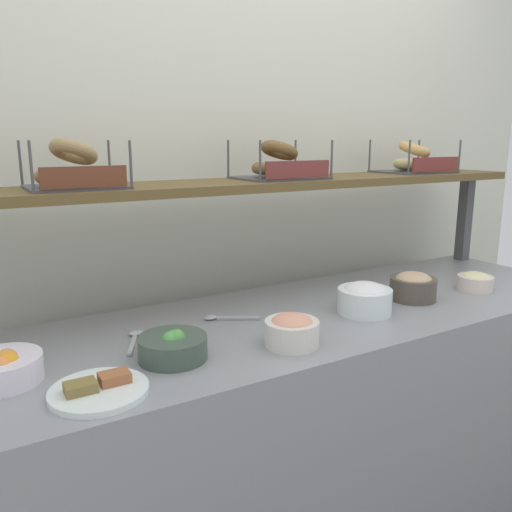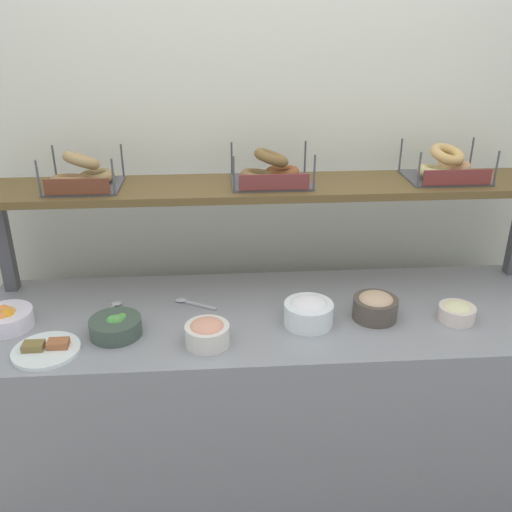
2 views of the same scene
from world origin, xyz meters
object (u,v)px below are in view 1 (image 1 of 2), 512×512
(bagel_basket_cinnamon_raisin, at_px, (279,166))
(bagel_basket_sesame, at_px, (414,162))
(serving_spoon_near_plate, at_px, (223,318))
(bowl_cream_cheese, at_px, (365,298))
(bowl_fruit_salad, at_px, (2,368))
(bowl_potato_salad, at_px, (475,281))
(bagel_basket_everything, at_px, (75,172))
(bowl_hummus, at_px, (413,286))
(bowl_lox_spread, at_px, (292,330))
(serving_spoon_by_edge, at_px, (134,338))
(bowl_veggie_mix, at_px, (173,346))
(serving_plate_white, at_px, (99,389))

(bagel_basket_cinnamon_raisin, distance_m, bagel_basket_sesame, 0.71)
(serving_spoon_near_plate, bearing_deg, bagel_basket_cinnamon_raisin, 29.05)
(bowl_cream_cheese, bearing_deg, bowl_fruit_salad, 177.14)
(bowl_potato_salad, relative_size, bagel_basket_everything, 0.48)
(serving_spoon_near_plate, bearing_deg, bagel_basket_sesame, 10.70)
(bagel_basket_everything, bearing_deg, bowl_cream_cheese, -23.41)
(bowl_hummus, bearing_deg, bowl_lox_spread, -168.05)
(bagel_basket_sesame, bearing_deg, serving_spoon_by_edge, -170.56)
(bowl_cream_cheese, relative_size, bagel_basket_cinnamon_raisin, 0.58)
(bowl_hummus, xyz_separation_m, serving_spoon_by_edge, (-1.00, 0.13, -0.04))
(bowl_hummus, height_order, bagel_basket_sesame, bagel_basket_sesame)
(bowl_cream_cheese, bearing_deg, serving_spoon_near_plate, 157.79)
(bowl_cream_cheese, relative_size, bagel_basket_everything, 0.65)
(bagel_basket_cinnamon_raisin, bearing_deg, bowl_cream_cheese, -73.48)
(bowl_cream_cheese, height_order, serving_spoon_by_edge, bowl_cream_cheese)
(bagel_basket_cinnamon_raisin, bearing_deg, bowl_hummus, -43.18)
(bowl_potato_salad, bearing_deg, serving_spoon_by_edge, 172.67)
(bowl_hummus, xyz_separation_m, bagel_basket_cinnamon_raisin, (-0.36, 0.34, 0.43))
(bowl_cream_cheese, bearing_deg, serving_spoon_by_edge, 168.31)
(serving_spoon_near_plate, height_order, bagel_basket_everything, bagel_basket_everything)
(serving_spoon_by_edge, xyz_separation_m, bagel_basket_everything, (-0.09, 0.21, 0.47))
(bowl_hummus, xyz_separation_m, bowl_veggie_mix, (-0.95, -0.05, -0.02))
(serving_spoon_near_plate, bearing_deg, bowl_veggie_mix, -140.94)
(bowl_veggie_mix, distance_m, serving_spoon_near_plate, 0.33)
(bowl_potato_salad, bearing_deg, serving_plate_white, -175.79)
(bowl_hummus, bearing_deg, serving_spoon_near_plate, 167.39)
(bowl_hummus, bearing_deg, serving_spoon_by_edge, 172.62)
(bagel_basket_sesame, bearing_deg, bowl_potato_salad, -96.66)
(serving_spoon_near_plate, relative_size, bagel_basket_everything, 0.59)
(bowl_lox_spread, distance_m, bowl_veggie_mix, 0.34)
(bagel_basket_sesame, bearing_deg, bagel_basket_cinnamon_raisin, -179.05)
(bowl_cream_cheese, relative_size, serving_spoon_by_edge, 1.10)
(bowl_fruit_salad, relative_size, serving_spoon_near_plate, 1.15)
(bagel_basket_everything, bearing_deg, bowl_veggie_mix, -70.04)
(serving_plate_white, bearing_deg, bowl_lox_spread, 1.44)
(serving_plate_white, distance_m, serving_spoon_by_edge, 0.32)
(bowl_lox_spread, relative_size, serving_plate_white, 0.68)
(bowl_lox_spread, bearing_deg, bagel_basket_everything, 134.76)
(bagel_basket_cinnamon_raisin, xyz_separation_m, bagel_basket_sesame, (0.71, 0.01, 0.00))
(bowl_cream_cheese, distance_m, serving_plate_white, 0.93)
(bowl_fruit_salad, distance_m, bagel_basket_cinnamon_raisin, 1.13)
(bowl_hummus, relative_size, serving_plate_white, 0.74)
(bowl_hummus, relative_size, bowl_fruit_salad, 0.89)
(bagel_basket_everything, bearing_deg, bowl_fruit_salad, -130.70)
(serving_spoon_near_plate, bearing_deg, bowl_hummus, -12.61)
(bowl_hummus, height_order, bagel_basket_cinnamon_raisin, bagel_basket_cinnamon_raisin)
(bagel_basket_everything, height_order, bagel_basket_sesame, bagel_basket_everything)
(bagel_basket_everything, bearing_deg, bowl_potato_salad, -15.07)
(bowl_cream_cheese, xyz_separation_m, bagel_basket_cinnamon_raisin, (-0.11, 0.37, 0.42))
(bowl_hummus, distance_m, bowl_potato_salad, 0.30)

